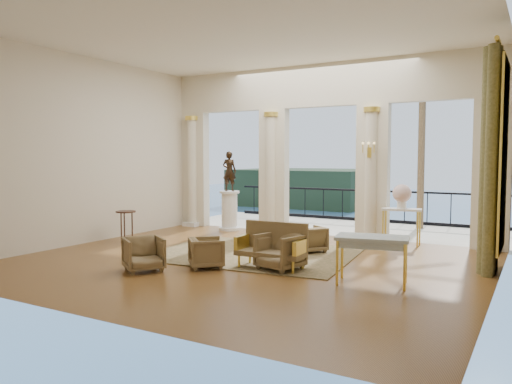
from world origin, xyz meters
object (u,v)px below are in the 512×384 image
Objects in this scene: pedestal at (229,211)px; settee at (273,245)px; armchair_b at (280,250)px; statue at (229,171)px; game_table at (372,241)px; armchair_d at (207,251)px; armchair_a at (144,252)px; armchair_c at (310,238)px; console_table at (402,215)px; side_table at (126,215)px.

settee is at bearing -47.72° from pedestal.
armchair_b is 5.36m from statue.
pedestal reaches higher than armchair_b.
game_table is 1.12× the size of pedestal.
pedestal is (-2.29, 4.33, 0.23)m from armchair_d.
armchair_c is at bearing 2.79° from armchair_a.
armchair_c is (-0.22, 1.85, -0.06)m from armchair_b.
console_table is at bearing 178.50° from armchair_c.
armchair_d is 3.57m from side_table.
side_table reaches higher than armchair_a.
pedestal reaches higher than side_table.
armchair_b is 4.65m from side_table.
settee reaches higher than side_table.
armchair_b is at bearing -24.27° from armchair_a.
game_table reaches higher than armchair_d.
armchair_b is at bearing -119.32° from console_table.
armchair_b is at bearing 124.77° from statue.
armchair_b is 1.19× the size of armchair_c.
armchair_d is at bearing 12.16° from armchair_c.
side_table is at bearing 170.14° from settee.
armchair_a reaches higher than armchair_d.
armchair_b is 0.78× the size of console_table.
statue is at bearing 90.00° from pedestal.
statue is (-3.37, 3.71, 1.26)m from settee.
pedestal is at bearing 132.07° from game_table.
game_table is 1.62× the size of side_table.
armchair_c is 1.79m from settee.
game_table is 6.44m from side_table.
side_table is (-4.39, 0.65, 0.24)m from settee.
side_table is at bearing -39.62° from armchair_c.
game_table is (2.01, -2.04, 0.40)m from armchair_c.
armchair_a reaches higher than armchair_c.
console_table is (1.29, 3.83, 0.34)m from armchair_b.
armchair_a is 0.53× the size of settee.
game_table is 6.66m from pedestal.
armchair_a is at bearing -175.08° from game_table.
armchair_d is 5.08m from statue.
armchair_b is 0.96× the size of side_table.
game_table reaches higher than armchair_b.
side_table is (-2.46, 2.06, 0.33)m from armchair_a.
armchair_a is 0.61× the size of statue.
armchair_a is at bearing -133.96° from armchair_b.
statue is (-1.44, 5.11, 1.34)m from armchair_a.
armchair_d is 0.56× the size of statue.
armchair_a is 4.09m from game_table.
armchair_c is at bearing -29.92° from pedestal.
game_table is at bearing -8.14° from side_table.
console_table is (3.41, 5.16, 0.37)m from armchair_a.
settee reaches higher than armchair_d.
armchair_b reaches higher than armchair_d.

